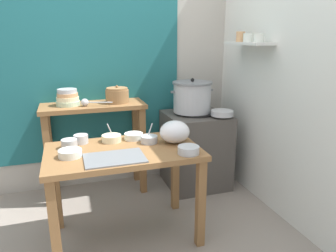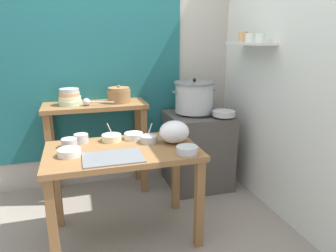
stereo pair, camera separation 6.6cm
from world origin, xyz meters
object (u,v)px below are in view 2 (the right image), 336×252
stove_block (197,149)px  plastic_bag (174,132)px  bowl_stack_enamel (70,97)px  wide_pan (224,113)px  clay_pot (119,95)px  steamer_pot (194,97)px  prep_bowl_5 (69,152)px  ladle (88,102)px  prep_bowl_1 (187,150)px  prep_bowl_4 (149,139)px  prep_bowl_6 (81,138)px  serving_tray (113,157)px  prep_table (123,163)px  prep_bowl_3 (69,143)px  prep_bowl_2 (134,136)px  prep_bowl_0 (112,137)px  back_shelf_table (96,126)px

stove_block → plastic_bag: bearing=-124.7°
bowl_stack_enamel → wide_pan: bearing=-14.1°
plastic_bag → clay_pot: bearing=111.0°
steamer_pot → prep_bowl_5: 1.43m
ladle → prep_bowl_1: bearing=-57.8°
prep_bowl_4 → prep_bowl_6: 0.52m
serving_tray → prep_bowl_5: size_ratio=2.55×
prep_table → prep_bowl_3: size_ratio=9.62×
prep_bowl_1 → prep_bowl_3: prep_bowl_3 is taller
serving_tray → plastic_bag: bearing=21.6°
bowl_stack_enamel → prep_bowl_1: (0.77, -1.06, -0.22)m
ladle → prep_bowl_2: size_ratio=1.87×
prep_table → ladle: size_ratio=3.98×
ladle → steamer_pot: bearing=-1.7°
wide_pan → clay_pot: bearing=160.0°
prep_table → ladle: ladle is taller
prep_bowl_0 → prep_bowl_5: (-0.31, -0.24, -0.00)m
prep_bowl_3 → prep_table: bearing=-20.9°
back_shelf_table → prep_bowl_6: (-0.15, -0.59, 0.08)m
prep_bowl_5 → prep_bowl_1: bearing=-13.6°
serving_tray → wide_pan: 1.31m
steamer_pot → prep_bowl_0: (-0.88, -0.51, -0.18)m
prep_bowl_6 → clay_pot: bearing=57.1°
steamer_pot → plastic_bag: (-0.42, -0.69, -0.13)m
back_shelf_table → clay_pot: 0.37m
stove_block → plastic_bag: plastic_bag is taller
bowl_stack_enamel → prep_table: bearing=-66.9°
ladle → prep_table: bearing=-75.1°
stove_block → ladle: (-1.06, 0.05, 0.55)m
back_shelf_table → plastic_bag: 0.97m
stove_block → plastic_bag: 0.91m
prep_bowl_1 → prep_bowl_2: 0.53m
prep_bowl_3 → prep_bowl_5: prep_bowl_3 is taller
ladle → prep_bowl_3: (-0.17, -0.60, -0.18)m
ladle → prep_bowl_0: ladle is taller
back_shelf_table → prep_bowl_1: size_ratio=6.34×
wide_pan → prep_bowl_3: (-1.41, -0.34, -0.05)m
bowl_stack_enamel → plastic_bag: bearing=-46.7°
back_shelf_table → steamer_pot: steamer_pot is taller
prep_table → prep_bowl_5: (-0.37, -0.04, 0.14)m
stove_block → back_shelf_table: bearing=172.6°
plastic_bag → prep_bowl_2: plastic_bag is taller
back_shelf_table → prep_bowl_0: (0.08, -0.62, 0.07)m
plastic_bag → prep_bowl_1: 0.27m
steamer_pot → ladle: size_ratio=1.60×
serving_tray → prep_bowl_3: 0.42m
back_shelf_table → prep_bowl_3: size_ratio=8.40×
wide_pan → prep_bowl_0: size_ratio=1.42×
prep_table → prep_bowl_0: bearing=105.2°
clay_pot → plastic_bag: size_ratio=0.95×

